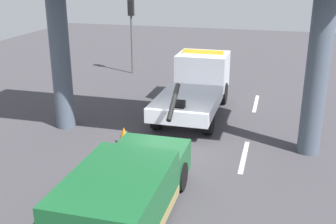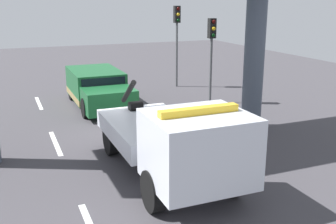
{
  "view_description": "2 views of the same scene",
  "coord_description": "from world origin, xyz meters",
  "px_view_note": "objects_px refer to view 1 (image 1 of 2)",
  "views": [
    {
      "loc": [
        -13.12,
        -3.42,
        6.2
      ],
      "look_at": [
        -0.31,
        0.04,
        1.49
      ],
      "focal_mm": 44.4,
      "sensor_mm": 36.0,
      "label": 1
    },
    {
      "loc": [
        13.65,
        -3.99,
        4.81
      ],
      "look_at": [
        1.59,
        0.98,
        1.15
      ],
      "focal_mm": 43.28,
      "sensor_mm": 36.0,
      "label": 2
    }
  ],
  "objects_px": {
    "towed_van_green": "(126,193)",
    "traffic_cone_orange": "(124,136)",
    "tow_truck_white": "(197,84)",
    "traffic_light_mid": "(131,20)"
  },
  "relations": [
    {
      "from": "towed_van_green",
      "to": "traffic_cone_orange",
      "type": "distance_m",
      "value": 4.84
    },
    {
      "from": "tow_truck_white",
      "to": "traffic_light_mid",
      "type": "bearing_deg",
      "value": 41.98
    },
    {
      "from": "tow_truck_white",
      "to": "towed_van_green",
      "type": "distance_m",
      "value": 8.98
    },
    {
      "from": "tow_truck_white",
      "to": "traffic_cone_orange",
      "type": "distance_m",
      "value": 4.9
    },
    {
      "from": "tow_truck_white",
      "to": "towed_van_green",
      "type": "relative_size",
      "value": 1.39
    },
    {
      "from": "tow_truck_white",
      "to": "traffic_light_mid",
      "type": "relative_size",
      "value": 1.68
    },
    {
      "from": "traffic_light_mid",
      "to": "tow_truck_white",
      "type": "bearing_deg",
      "value": -138.02
    },
    {
      "from": "traffic_light_mid",
      "to": "traffic_cone_orange",
      "type": "height_order",
      "value": "traffic_light_mid"
    },
    {
      "from": "tow_truck_white",
      "to": "traffic_light_mid",
      "type": "height_order",
      "value": "traffic_light_mid"
    },
    {
      "from": "traffic_cone_orange",
      "to": "tow_truck_white",
      "type": "bearing_deg",
      "value": -21.56
    }
  ]
}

